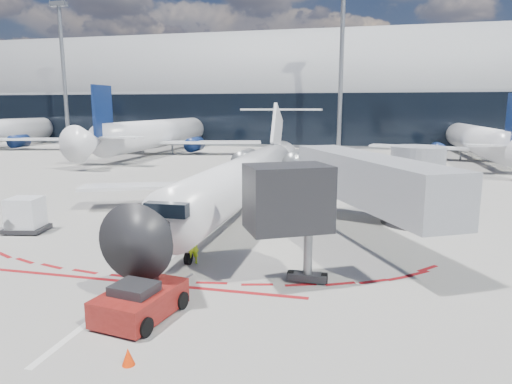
% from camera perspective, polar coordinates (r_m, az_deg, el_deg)
% --- Properties ---
extents(ground, '(260.00, 260.00, 0.00)m').
position_cam_1_polar(ground, '(29.91, -4.27, -3.23)').
color(ground, gray).
rests_on(ground, ground).
extents(apron_centerline, '(0.25, 40.00, 0.01)m').
position_cam_1_polar(apron_centerline, '(31.77, -3.20, -2.38)').
color(apron_centerline, silver).
rests_on(apron_centerline, ground).
extents(apron_stop_bar, '(14.00, 0.25, 0.01)m').
position_cam_1_polar(apron_stop_bar, '(19.74, -14.42, -10.91)').
color(apron_stop_bar, maroon).
rests_on(apron_stop_bar, ground).
extents(terminal_building, '(150.00, 24.15, 24.00)m').
position_cam_1_polar(terminal_building, '(93.11, 7.86, 11.34)').
color(terminal_building, gray).
rests_on(terminal_building, ground).
extents(jet_bridge, '(10.03, 15.20, 4.90)m').
position_cam_1_polar(jet_bridge, '(25.06, 15.35, 0.74)').
color(jet_bridge, '#94979C').
rests_on(jet_bridge, ground).
extents(light_mast_west, '(0.70, 0.70, 25.00)m').
position_cam_1_polar(light_mast_west, '(92.99, -22.87, 13.09)').
color(light_mast_west, gray).
rests_on(light_mast_west, ground).
extents(light_mast_centre, '(0.70, 0.70, 25.00)m').
position_cam_1_polar(light_mast_centre, '(75.99, 10.58, 14.46)').
color(light_mast_centre, gray).
rests_on(light_mast_centre, ground).
extents(regional_jet, '(24.33, 30.00, 7.51)m').
position_cam_1_polar(regional_jet, '(30.98, -1.19, 2.01)').
color(regional_jet, silver).
rests_on(regional_jet, ground).
extents(pushback_tug, '(2.58, 5.13, 1.31)m').
position_cam_1_polar(pushback_tug, '(16.54, -14.28, -13.09)').
color(pushback_tug, '#63120E').
rests_on(pushback_tug, ground).
extents(ramp_worker, '(0.79, 0.76, 1.82)m').
position_cam_1_polar(ramp_worker, '(21.23, -8.02, -6.55)').
color(ramp_worker, '#CBFB1A').
rests_on(ramp_worker, ground).
extents(uld_container, '(2.45, 2.19, 2.02)m').
position_cam_1_polar(uld_container, '(29.42, -26.84, -2.59)').
color(uld_container, black).
rests_on(uld_container, ground).
extents(safety_cone_left, '(0.35, 0.35, 0.49)m').
position_cam_1_polar(safety_cone_left, '(32.45, -25.32, -2.70)').
color(safety_cone_left, '#EC3204').
rests_on(safety_cone_left, ground).
extents(safety_cone_right, '(0.37, 0.37, 0.51)m').
position_cam_1_polar(safety_cone_right, '(14.01, -15.69, -19.20)').
color(safety_cone_right, '#EC3204').
rests_on(safety_cone_right, ground).
extents(bg_airliner_1, '(37.54, 39.75, 12.15)m').
position_cam_1_polar(bg_airliner_1, '(73.14, -11.97, 9.53)').
color(bg_airliner_1, silver).
rests_on(bg_airliner_1, ground).
extents(bg_airliner_2, '(33.19, 35.14, 10.74)m').
position_cam_1_polar(bg_airliner_2, '(69.01, 26.11, 8.06)').
color(bg_airliner_2, silver).
rests_on(bg_airliner_2, ground).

